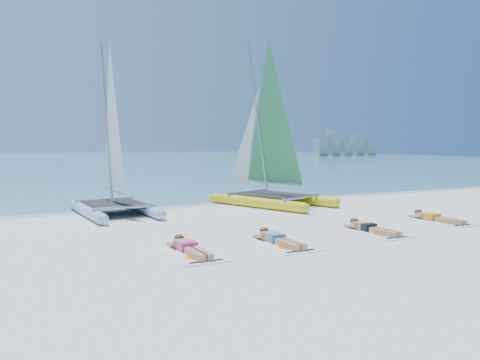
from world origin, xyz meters
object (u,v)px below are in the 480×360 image
Objects in this scene: sunbather_a at (189,247)px; sunbather_b at (278,238)px; sunbather_c at (370,227)px; towel_d at (440,222)px; sunbather_d at (435,217)px; towel_a at (192,254)px; towel_c at (375,233)px; catamaran_yellow at (263,151)px; towel_b at (282,245)px; catamaran_blue at (112,160)px.

sunbather_a is 1.00× the size of sunbather_b.
towel_d is (2.91, 0.26, -0.11)m from sunbather_c.
sunbather_d is at bearing 3.68° from sunbather_a.
sunbather_d is (2.91, 0.45, 0.00)m from sunbather_c.
towel_c is (5.03, 0.06, 0.00)m from towel_a.
sunbather_a is at bearing 177.74° from sunbather_b.
sunbather_a is (-5.31, -6.23, -1.92)m from catamaran_yellow.
sunbather_d is (7.94, 0.51, 0.00)m from sunbather_a.
towel_a is 1.00× the size of towel_d.
sunbather_c and sunbather_d have the same top height.
sunbather_b is 1.00× the size of sunbather_d.
catamaran_yellow is at bearing 49.55° from sunbather_a.
sunbather_a is (0.00, 0.19, 0.11)m from towel_a.
catamaran_yellow reaches higher than towel_b.
catamaran_blue is 3.42× the size of sunbather_b.
catamaran_blue is at bearing 130.81° from sunbather_c.
towel_d is (5.81, 0.59, 0.00)m from towel_b.
catamaran_yellow is 3.49× the size of towel_d.
sunbather_b reaches higher than towel_c.
catamaran_yellow is 6.47m from sunbather_c.
sunbather_d is at bearing 12.42° from towel_c.
sunbather_c is 2.95m from sunbather_d.
towel_c is (2.90, -0.05, -0.11)m from sunbather_b.
towel_d is at bearing 3.68° from towel_a.
catamaran_yellow reaches higher than catamaran_blue.
sunbather_a is 2.15m from towel_b.
towel_a is at bearing 177.74° from towel_b.
catamaran_blue is 8.31m from sunbather_c.
catamaran_yellow is at bearing 113.96° from towel_d.
catamaran_blue reaches higher than towel_c.
sunbather_d is (7.94, 0.70, 0.11)m from towel_a.
towel_a is 7.97m from sunbather_d.
catamaran_blue is 3.19× the size of towel_a.
catamaran_yellow is 3.74× the size of sunbather_b.
towel_d is at bearing 5.85° from towel_b.
catamaran_blue is 3.42× the size of sunbather_c.
sunbather_a is at bearing 178.51° from towel_c.
sunbather_c reaches higher than towel_b.
sunbather_a reaches higher than towel_a.
catamaran_blue is 0.91× the size of catamaran_yellow.
sunbather_b is 5.82m from towel_d.
towel_b is 2.92m from sunbather_c.
towel_c is at bearing -1.49° from sunbather_a.
sunbather_b is at bearing 2.90° from towel_a.
sunbather_a is at bearing -179.31° from sunbather_c.
sunbather_a reaches higher than towel_b.
catamaran_blue reaches higher than sunbather_d.
sunbather_d is at bearing 90.00° from towel_d.
towel_a is at bearing -177.12° from sunbather_c.
catamaran_blue reaches higher than sunbather_b.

